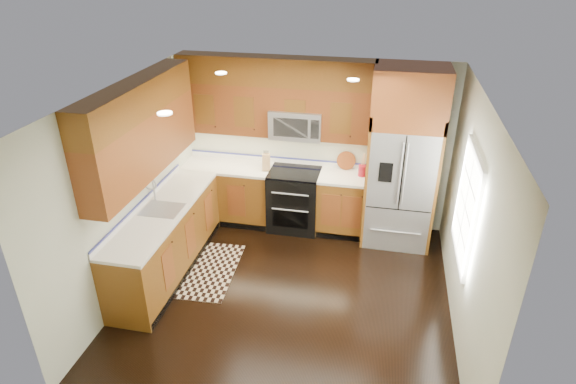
% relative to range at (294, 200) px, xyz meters
% --- Properties ---
extents(ground, '(4.00, 4.00, 0.00)m').
position_rel_range_xyz_m(ground, '(0.25, -1.67, -0.47)').
color(ground, black).
rests_on(ground, ground).
extents(wall_back, '(4.00, 0.02, 2.60)m').
position_rel_range_xyz_m(wall_back, '(0.25, 0.33, 0.83)').
color(wall_back, beige).
rests_on(wall_back, ground).
extents(wall_left, '(0.02, 4.00, 2.60)m').
position_rel_range_xyz_m(wall_left, '(-1.75, -1.67, 0.83)').
color(wall_left, beige).
rests_on(wall_left, ground).
extents(wall_right, '(0.02, 4.00, 2.60)m').
position_rel_range_xyz_m(wall_right, '(2.25, -1.67, 0.83)').
color(wall_right, beige).
rests_on(wall_right, ground).
extents(window, '(0.04, 1.10, 1.30)m').
position_rel_range_xyz_m(window, '(2.23, -1.47, 0.93)').
color(window, white).
rests_on(window, ground).
extents(base_cabinets, '(2.85, 3.00, 0.90)m').
position_rel_range_xyz_m(base_cabinets, '(-0.98, -0.77, -0.02)').
color(base_cabinets, brown).
rests_on(base_cabinets, ground).
extents(countertop, '(2.86, 3.01, 0.04)m').
position_rel_range_xyz_m(countertop, '(-0.84, -0.65, 0.45)').
color(countertop, white).
rests_on(countertop, base_cabinets).
extents(upper_cabinets, '(2.85, 3.00, 1.15)m').
position_rel_range_xyz_m(upper_cabinets, '(-0.90, -0.58, 1.56)').
color(upper_cabinets, brown).
rests_on(upper_cabinets, ground).
extents(range, '(0.76, 0.67, 0.95)m').
position_rel_range_xyz_m(range, '(0.00, 0.00, 0.00)').
color(range, black).
rests_on(range, ground).
extents(microwave, '(0.76, 0.40, 0.42)m').
position_rel_range_xyz_m(microwave, '(-0.00, 0.13, 1.19)').
color(microwave, '#B2B2B7').
rests_on(microwave, ground).
extents(refrigerator, '(0.98, 0.75, 2.60)m').
position_rel_range_xyz_m(refrigerator, '(1.55, -0.04, 0.83)').
color(refrigerator, '#B2B2B7').
rests_on(refrigerator, ground).
extents(sink_faucet, '(0.54, 0.44, 0.37)m').
position_rel_range_xyz_m(sink_faucet, '(-1.48, -1.44, 0.52)').
color(sink_faucet, '#B2B2B7').
rests_on(sink_faucet, countertop).
extents(rug, '(0.85, 1.34, 0.01)m').
position_rel_range_xyz_m(rug, '(-0.95, -1.39, -0.46)').
color(rug, black).
rests_on(rug, ground).
extents(knife_block, '(0.13, 0.17, 0.30)m').
position_rel_range_xyz_m(knife_block, '(-0.44, 0.02, 0.59)').
color(knife_block, tan).
rests_on(knife_block, countertop).
extents(utensil_crock, '(0.15, 0.15, 0.35)m').
position_rel_range_xyz_m(utensil_crock, '(1.00, 0.08, 0.59)').
color(utensil_crock, maroon).
rests_on(utensil_crock, countertop).
extents(cutting_board, '(0.32, 0.32, 0.02)m').
position_rel_range_xyz_m(cutting_board, '(0.74, 0.27, 0.48)').
color(cutting_board, brown).
rests_on(cutting_board, countertop).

